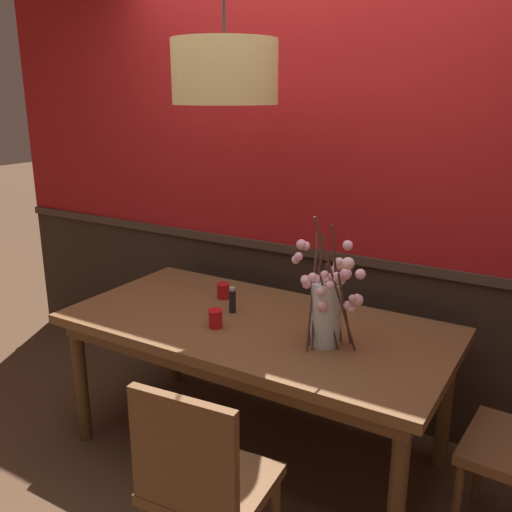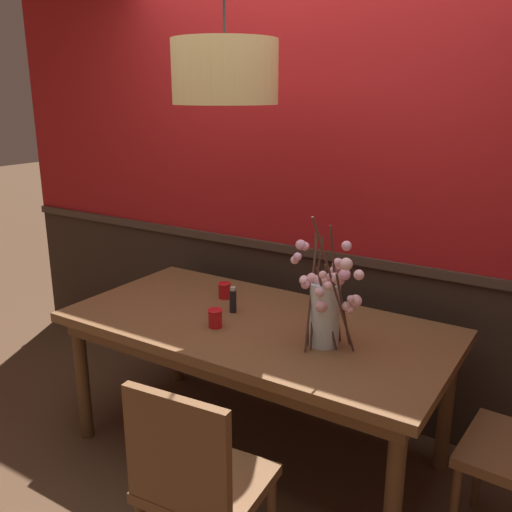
% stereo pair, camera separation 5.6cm
% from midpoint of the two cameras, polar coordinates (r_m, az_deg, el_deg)
% --- Properties ---
extents(ground_plane, '(24.00, 24.00, 0.00)m').
position_cam_midpoint_polar(ground_plane, '(3.17, -0.53, -19.19)').
color(ground_plane, '#4C3321').
extents(back_wall, '(4.78, 0.14, 2.93)m').
position_cam_midpoint_polar(back_wall, '(3.20, 5.87, 9.36)').
color(back_wall, '#2D2119').
rests_on(back_wall, ground).
extents(dining_table, '(1.91, 0.95, 0.75)m').
position_cam_midpoint_polar(dining_table, '(2.83, -0.57, -8.19)').
color(dining_table, brown).
rests_on(dining_table, ground).
extents(chair_far_side_left, '(0.44, 0.43, 0.97)m').
position_cam_midpoint_polar(chair_far_side_left, '(3.74, 3.68, -4.09)').
color(chair_far_side_left, brown).
rests_on(chair_far_side_left, ground).
extents(chair_near_side_right, '(0.45, 0.43, 0.91)m').
position_cam_midpoint_polar(chair_near_side_right, '(2.14, -6.31, -21.91)').
color(chair_near_side_right, brown).
rests_on(chair_near_side_right, ground).
extents(chair_far_side_right, '(0.47, 0.42, 0.91)m').
position_cam_midpoint_polar(chair_far_side_right, '(3.49, 11.67, -6.39)').
color(chair_far_side_right, brown).
rests_on(chair_far_side_right, ground).
extents(vase_with_blossoms, '(0.34, 0.26, 0.62)m').
position_cam_midpoint_polar(vase_with_blossoms, '(2.50, 6.62, -4.97)').
color(vase_with_blossoms, silver).
rests_on(vase_with_blossoms, dining_table).
extents(candle_holder_nearer_center, '(0.07, 0.07, 0.09)m').
position_cam_midpoint_polar(candle_holder_nearer_center, '(2.72, -4.73, -6.35)').
color(candle_holder_nearer_center, red).
rests_on(candle_holder_nearer_center, dining_table).
extents(candle_holder_nearer_edge, '(0.07, 0.07, 0.09)m').
position_cam_midpoint_polar(candle_holder_nearer_edge, '(3.09, -3.89, -3.53)').
color(candle_holder_nearer_edge, red).
rests_on(candle_holder_nearer_edge, dining_table).
extents(condiment_bottle, '(0.04, 0.04, 0.14)m').
position_cam_midpoint_polar(condiment_bottle, '(2.89, -2.97, -4.54)').
color(condiment_bottle, black).
rests_on(condiment_bottle, dining_table).
extents(pendant_lamp, '(0.47, 0.47, 1.15)m').
position_cam_midpoint_polar(pendant_lamp, '(2.61, -3.83, 18.16)').
color(pendant_lamp, tan).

